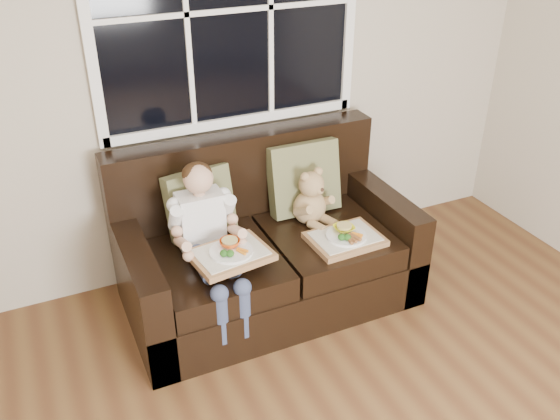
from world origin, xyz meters
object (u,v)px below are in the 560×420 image
tray_right (345,238)px  teddy_bear (311,201)px  tray_left (231,253)px  child (207,229)px  loveseat (264,252)px

tray_right → teddy_bear: bearing=103.3°
teddy_bear → tray_left: teddy_bear is taller
child → tray_right: (0.77, -0.18, -0.16)m
teddy_bear → tray_right: size_ratio=0.87×
child → loveseat: bearing=16.8°
tray_left → teddy_bear: bearing=17.6°
loveseat → child: bearing=-163.2°
loveseat → tray_right: (0.39, -0.29, 0.17)m
loveseat → child: (-0.39, -0.12, 0.32)m
loveseat → tray_left: loveseat is taller
loveseat → tray_right: 0.51m
loveseat → tray_left: 0.52m
child → tray_left: child is taller
loveseat → teddy_bear: loveseat is taller
teddy_bear → tray_right: bearing=-91.9°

